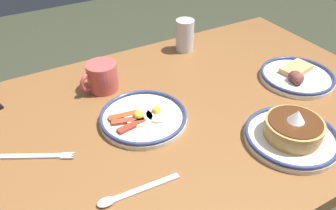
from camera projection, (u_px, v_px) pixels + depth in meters
dining_table at (186, 130)px, 1.06m from camera, size 1.31×0.86×0.73m
plate_near_main at (143, 117)px, 0.97m from camera, size 0.25×0.25×0.04m
plate_center_pancakes at (297, 76)px, 1.14m from camera, size 0.24×0.24×0.05m
plate_far_companion at (292, 133)px, 0.90m from camera, size 0.24×0.24×0.10m
coffee_mug at (102, 77)px, 1.08m from camera, size 0.13×0.10×0.09m
drinking_glass at (185, 37)px, 1.29m from camera, size 0.07×0.07×0.12m
fork_near at (36, 156)px, 0.86m from camera, size 0.18×0.10×0.01m
tea_spoon at (128, 194)px, 0.76m from camera, size 0.19×0.03×0.01m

